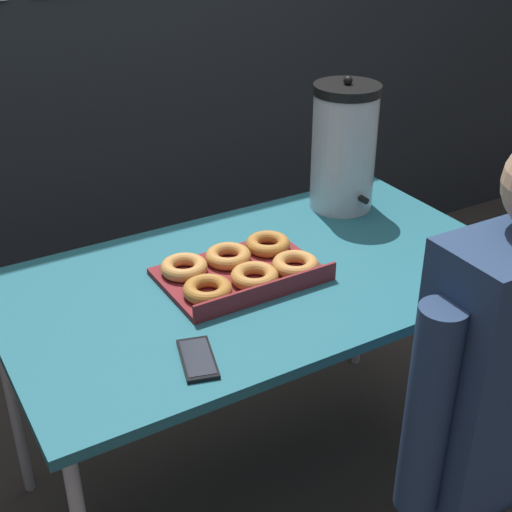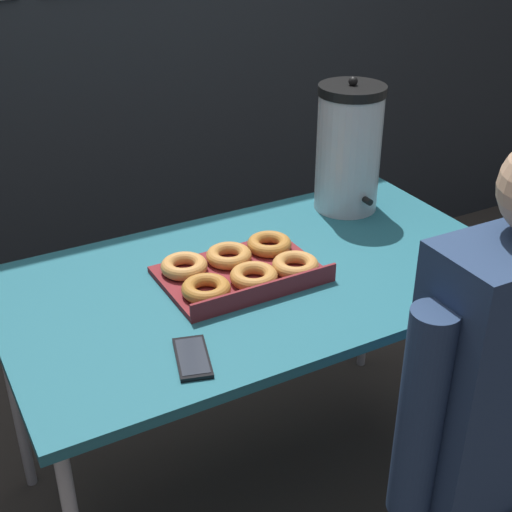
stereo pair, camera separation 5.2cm
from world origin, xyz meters
TOP-DOWN VIEW (x-y plane):
  - ground_plane at (0.00, 0.00)m, footprint 12.00×12.00m
  - folding_table at (0.00, 0.00)m, footprint 1.38×0.78m
  - donut_box at (-0.06, 0.01)m, footprint 0.42×0.29m
  - coffee_urn at (0.44, 0.25)m, footprint 0.20×0.23m
  - cell_phone at (-0.32, -0.26)m, footprint 0.11×0.17m
  - person_seated at (0.25, -0.65)m, footprint 0.58×0.24m

SIDE VIEW (x-z plane):
  - ground_plane at x=0.00m, z-range 0.00..0.00m
  - person_seated at x=0.25m, z-range -0.03..1.28m
  - folding_table at x=0.00m, z-range 0.34..1.10m
  - cell_phone at x=-0.32m, z-range 0.77..0.78m
  - donut_box at x=-0.06m, z-range 0.77..0.82m
  - coffee_urn at x=0.44m, z-range 0.76..1.18m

